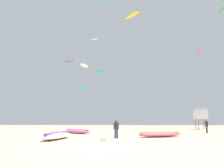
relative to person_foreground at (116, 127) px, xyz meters
name	(u,v)px	position (x,y,z in m)	size (l,w,h in m)	color
ground_plane	(100,148)	(-0.87, -6.71, -1.00)	(120.00, 120.00, 0.00)	beige
person_foreground	(116,127)	(0.00, 0.00, 0.00)	(0.54, 0.39, 1.71)	navy
person_midground	(206,125)	(11.45, 8.01, 0.00)	(0.39, 0.48, 1.72)	#2D2D33
kite_grounded_near	(160,134)	(4.29, 1.62, -0.73)	(4.85, 2.73, 0.57)	#E5598C
kite_grounded_mid	(77,131)	(-5.08, 7.36, -0.71)	(4.66, 4.46, 0.65)	#E5598C
kite_grounded_far	(57,136)	(-5.17, -1.11, -0.70)	(1.98, 5.35, 0.64)	white
lifeguard_tower	(200,113)	(15.42, 20.26, 2.05)	(2.30, 2.30, 4.15)	#8C704C
cooler_box	(103,140)	(-0.94, -3.28, -0.84)	(0.56, 0.36, 0.32)	white
kite_aloft_1	(221,10)	(17.67, 13.59, 19.05)	(0.74, 2.07, 0.35)	green
kite_aloft_2	(69,61)	(-11.76, 28.69, 14.76)	(2.59, 1.32, 0.52)	purple
kite_aloft_3	(198,52)	(21.10, 33.90, 18.53)	(1.04, 3.20, 0.58)	#E5598C
kite_aloft_4	(84,66)	(-4.84, 9.98, 8.61)	(1.38, 2.33, 0.43)	white
kite_aloft_5	(132,15)	(3.18, 21.79, 22.84)	(3.40, 3.95, 0.49)	yellow
kite_aloft_6	(82,86)	(-9.70, 34.61, 9.67)	(2.75, 3.02, 0.65)	#19B29E
kite_aloft_8	(94,39)	(-5.17, 23.16, 18.04)	(2.28, 1.52, 0.51)	white
kite_aloft_9	(100,71)	(-4.78, 34.00, 13.58)	(2.45, 1.31, 0.57)	#19B29E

